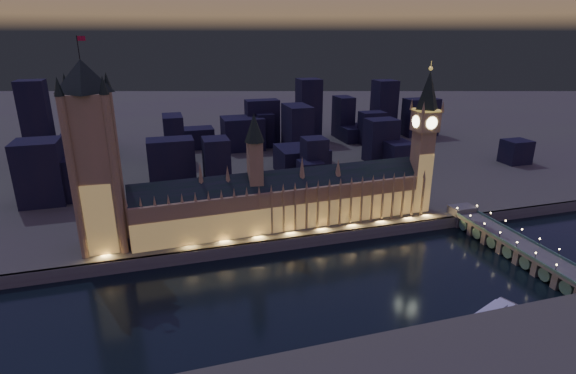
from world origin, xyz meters
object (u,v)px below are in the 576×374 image
object	(u,v)px
victoria_tower	(93,150)
westminster_bridge	(510,244)
palace_of_westminster	(284,200)
river_boat	(489,315)
elizabeth_tower	(425,130)

from	to	relation	value
victoria_tower	westminster_bridge	size ratio (longest dim) A/B	1.10
palace_of_westminster	river_boat	world-z (taller)	palace_of_westminster
palace_of_westminster	victoria_tower	size ratio (longest dim) A/B	1.63
palace_of_westminster	westminster_bridge	bearing A→B (deg)	-26.45
elizabeth_tower	river_boat	distance (m)	140.95
river_boat	victoria_tower	bearing A→B (deg)	147.05
elizabeth_tower	river_boat	bearing A→B (deg)	-105.38
victoria_tower	river_boat	bearing A→B (deg)	-32.95
westminster_bridge	river_boat	xyz separation A→B (m)	(-60.00, -54.55, -4.43)
elizabeth_tower	river_boat	xyz separation A→B (m)	(-32.98, -119.92, -66.32)
palace_of_westminster	westminster_bridge	xyz separation A→B (m)	(131.03, -65.20, -20.38)
palace_of_westminster	victoria_tower	xyz separation A→B (m)	(-113.99, 0.18, 43.30)
river_boat	elizabeth_tower	bearing A→B (deg)	74.62
elizabeth_tower	river_boat	size ratio (longest dim) A/B	2.38
victoria_tower	elizabeth_tower	size ratio (longest dim) A/B	1.16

